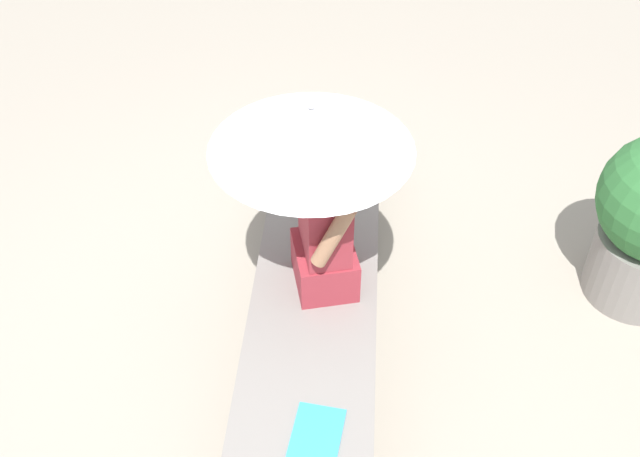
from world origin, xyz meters
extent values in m
plane|color=#9E9384|center=(0.00, 0.00, 0.00)|extent=(14.00, 14.00, 0.00)
cube|color=gray|center=(0.00, 0.00, 0.22)|extent=(3.02, 0.60, 0.43)
cube|color=#992D38|center=(-0.01, 0.04, 0.54)|extent=(0.40, 0.35, 0.22)
cube|color=#992D38|center=(-0.01, 0.04, 0.89)|extent=(0.36, 0.27, 0.48)
sphere|color=#9E7051|center=(-0.01, 0.04, 1.23)|extent=(0.20, 0.20, 0.20)
cylinder|color=#9E7051|center=(0.18, 0.09, 0.92)|extent=(0.12, 0.21, 0.32)
cylinder|color=#9E7051|center=(-0.21, -0.01, 0.92)|extent=(0.12, 0.21, 0.32)
cylinder|color=#B7B7BC|center=(-0.07, -0.02, 0.91)|extent=(0.02, 0.02, 0.96)
cone|color=silver|center=(-0.07, -0.02, 1.29)|extent=(0.90, 0.90, 0.20)
sphere|color=#B7B7BC|center=(-0.07, -0.02, 1.40)|extent=(0.03, 0.03, 0.03)
cube|color=silver|center=(-0.65, -0.01, 0.57)|extent=(0.27, 0.11, 0.28)
torus|color=silver|center=(-0.65, -0.01, 0.72)|extent=(0.20, 0.20, 0.01)
cube|color=#339ED1|center=(0.86, 0.07, 0.44)|extent=(0.30, 0.23, 0.01)
cylinder|color=gray|center=(-0.47, 1.73, 0.20)|extent=(0.54, 0.54, 0.40)
camera|label=1|loc=(2.53, 0.20, 3.11)|focal=42.25mm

